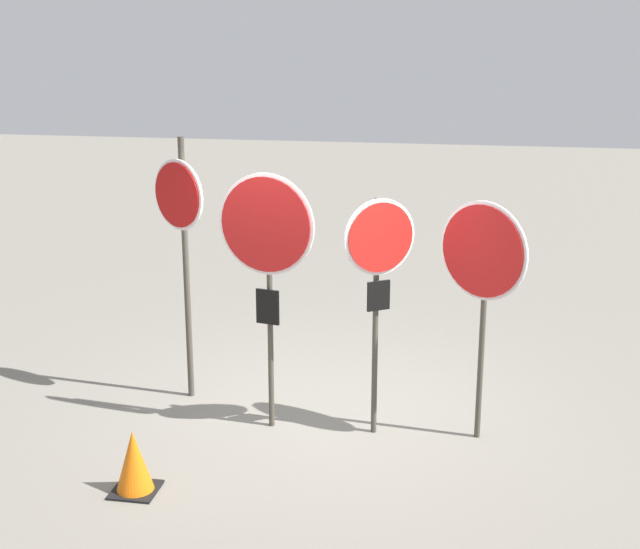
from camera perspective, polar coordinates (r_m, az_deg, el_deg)
ground_plane at (r=8.54m, az=0.31°, el=-9.23°), size 40.00×40.00×0.00m
stop_sign_0 at (r=8.56m, az=-8.91°, el=3.48°), size 0.59×0.37×2.60m
stop_sign_1 at (r=7.79m, az=-3.45°, el=2.25°), size 0.89×0.22×2.38m
stop_sign_2 at (r=7.70m, az=3.80°, el=1.05°), size 0.57×0.39×2.18m
stop_sign_3 at (r=7.72m, az=10.38°, el=0.77°), size 0.73×0.50×2.18m
traffic_cone_0 at (r=7.37m, az=-11.83°, el=-11.66°), size 0.36×0.36×0.53m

